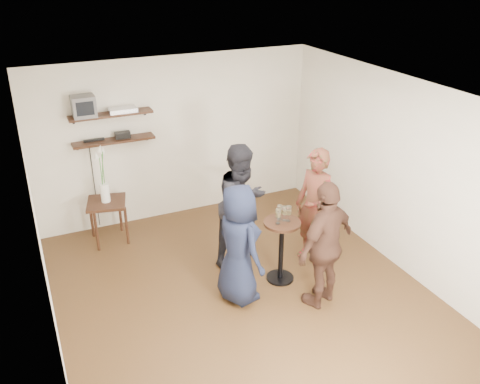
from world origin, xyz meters
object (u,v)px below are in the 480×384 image
object	(u,v)px
radio	(123,135)
person_brown	(326,245)
drinks_table	(281,243)
person_plaid	(315,207)
dvd_deck	(122,110)
person_dark	(242,205)
side_table	(107,208)
crt_monitor	(83,106)
person_navy	(239,244)

from	to	relation	value
radio	person_brown	xyz separation A→B (m)	(1.70, -2.94, -0.70)
drinks_table	person_plaid	size ratio (longest dim) A/B	0.52
dvd_deck	person_dark	bearing A→B (deg)	-55.50
radio	side_table	world-z (taller)	radio
dvd_deck	drinks_table	bearing A→B (deg)	-58.25
dvd_deck	person_brown	distance (m)	3.55
crt_monitor	radio	distance (m)	0.71
crt_monitor	person_brown	world-z (taller)	crt_monitor
crt_monitor	person_navy	bearing A→B (deg)	-61.98
person_plaid	person_dark	world-z (taller)	person_dark
crt_monitor	person_navy	size ratio (longest dim) A/B	0.21
side_table	person_dark	bearing A→B (deg)	-39.94
drinks_table	person_dark	xyz separation A→B (m)	(-0.27, 0.62, 0.31)
crt_monitor	person_plaid	size ratio (longest dim) A/B	0.19
crt_monitor	side_table	bearing A→B (deg)	-74.20
drinks_table	person_dark	size ratio (longest dim) A/B	0.50
person_brown	person_plaid	bearing A→B (deg)	-135.21
radio	person_dark	bearing A→B (deg)	-54.66
radio	person_brown	world-z (taller)	person_brown
dvd_deck	person_navy	world-z (taller)	dvd_deck
radio	drinks_table	bearing A→B (deg)	-57.60
person_dark	person_brown	bearing A→B (deg)	-91.31
person_navy	drinks_table	bearing A→B (deg)	-90.00
crt_monitor	person_dark	bearing A→B (deg)	-44.76
person_brown	side_table	bearing A→B (deg)	-71.79
dvd_deck	person_plaid	world-z (taller)	dvd_deck
person_plaid	side_table	bearing A→B (deg)	-144.97
person_navy	person_brown	xyz separation A→B (m)	(0.91, -0.50, 0.04)
radio	person_dark	world-z (taller)	person_dark
radio	person_navy	distance (m)	2.67
crt_monitor	radio	size ratio (longest dim) A/B	1.45
person_navy	person_brown	distance (m)	1.04
dvd_deck	person_navy	size ratio (longest dim) A/B	0.26
dvd_deck	person_navy	distance (m)	2.79
person_plaid	person_brown	xyz separation A→B (m)	(-0.40, -0.87, -0.01)
person_brown	crt_monitor	bearing A→B (deg)	-73.98
drinks_table	crt_monitor	bearing A→B (deg)	130.46
radio	side_table	size ratio (longest dim) A/B	0.33
dvd_deck	radio	xyz separation A→B (m)	(-0.04, 0.00, -0.38)
side_table	person_navy	size ratio (longest dim) A/B	0.43
person_plaid	person_dark	size ratio (longest dim) A/B	0.96
person_plaid	person_brown	size ratio (longest dim) A/B	1.01
dvd_deck	radio	bearing A→B (deg)	180.00
crt_monitor	drinks_table	bearing A→B (deg)	-49.54
radio	person_dark	distance (m)	2.16
dvd_deck	person_plaid	distance (m)	3.11
person_navy	person_dark	bearing A→B (deg)	-38.87
person_brown	drinks_table	bearing A→B (deg)	-90.00
drinks_table	side_table	bearing A→B (deg)	133.60
side_table	person_plaid	distance (m)	3.05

